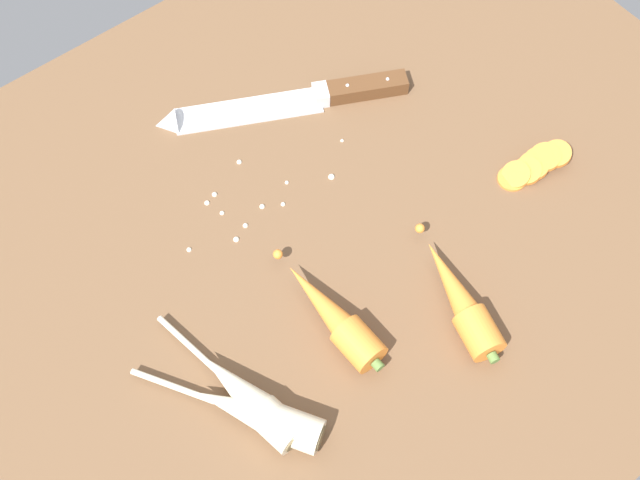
{
  "coord_description": "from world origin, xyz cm",
  "views": [
    {
      "loc": [
        -28.81,
        -38.72,
        86.46
      ],
      "look_at": [
        0.0,
        -2.0,
        1.5
      ],
      "focal_mm": 44.7,
      "sensor_mm": 36.0,
      "label": 1
    }
  ],
  "objects_px": {
    "chefs_knife": "(279,103)",
    "carrot_slice_stack": "(533,166)",
    "whole_carrot": "(334,317)",
    "parsnip_front": "(248,398)",
    "parsnip_mid_left": "(257,415)",
    "whole_carrot_second": "(461,301)"
  },
  "relations": [
    {
      "from": "whole_carrot_second",
      "to": "parsnip_front",
      "type": "bearing_deg",
      "value": 167.33
    },
    {
      "from": "chefs_knife",
      "to": "carrot_slice_stack",
      "type": "height_order",
      "value": "carrot_slice_stack"
    },
    {
      "from": "whole_carrot_second",
      "to": "parsnip_mid_left",
      "type": "relative_size",
      "value": 0.92
    },
    {
      "from": "parsnip_front",
      "to": "parsnip_mid_left",
      "type": "bearing_deg",
      "value": -99.67
    },
    {
      "from": "parsnip_front",
      "to": "whole_carrot_second",
      "type": "bearing_deg",
      "value": -12.67
    },
    {
      "from": "chefs_knife",
      "to": "parsnip_front",
      "type": "height_order",
      "value": "parsnip_front"
    },
    {
      "from": "whole_carrot_second",
      "to": "parsnip_mid_left",
      "type": "xyz_separation_m",
      "value": [
        -0.27,
        0.04,
        -0.0
      ]
    },
    {
      "from": "parsnip_mid_left",
      "to": "carrot_slice_stack",
      "type": "relative_size",
      "value": 2.03
    },
    {
      "from": "parsnip_mid_left",
      "to": "whole_carrot_second",
      "type": "bearing_deg",
      "value": -8.07
    },
    {
      "from": "chefs_knife",
      "to": "whole_carrot_second",
      "type": "distance_m",
      "value": 0.37
    },
    {
      "from": "carrot_slice_stack",
      "to": "chefs_knife",
      "type": "bearing_deg",
      "value": 124.32
    },
    {
      "from": "parsnip_front",
      "to": "parsnip_mid_left",
      "type": "relative_size",
      "value": 1.07
    },
    {
      "from": "whole_carrot",
      "to": "carrot_slice_stack",
      "type": "bearing_deg",
      "value": 1.72
    },
    {
      "from": "whole_carrot_second",
      "to": "parsnip_mid_left",
      "type": "height_order",
      "value": "whole_carrot_second"
    },
    {
      "from": "chefs_knife",
      "to": "carrot_slice_stack",
      "type": "relative_size",
      "value": 3.23
    },
    {
      "from": "parsnip_front",
      "to": "chefs_knife",
      "type": "bearing_deg",
      "value": 48.77
    },
    {
      "from": "whole_carrot_second",
      "to": "parsnip_front",
      "type": "xyz_separation_m",
      "value": [
        -0.26,
        0.06,
        -0.0
      ]
    },
    {
      "from": "chefs_knife",
      "to": "whole_carrot",
      "type": "xyz_separation_m",
      "value": [
        -0.14,
        -0.3,
        0.01
      ]
    },
    {
      "from": "whole_carrot",
      "to": "carrot_slice_stack",
      "type": "relative_size",
      "value": 1.91
    },
    {
      "from": "chefs_knife",
      "to": "parsnip_front",
      "type": "bearing_deg",
      "value": -131.23
    },
    {
      "from": "whole_carrot",
      "to": "parsnip_mid_left",
      "type": "relative_size",
      "value": 0.94
    },
    {
      "from": "parsnip_front",
      "to": "parsnip_mid_left",
      "type": "height_order",
      "value": "same"
    }
  ]
}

